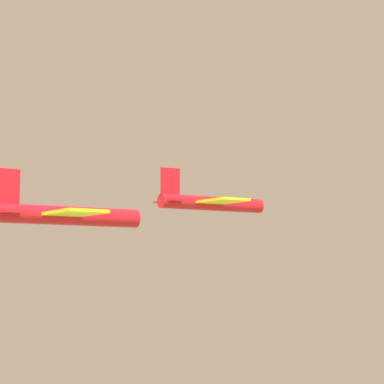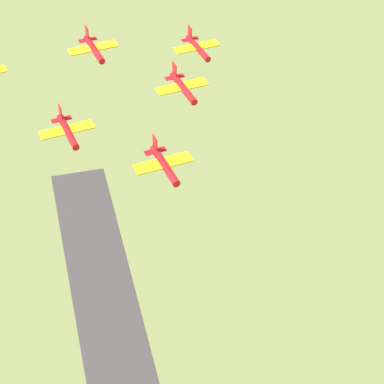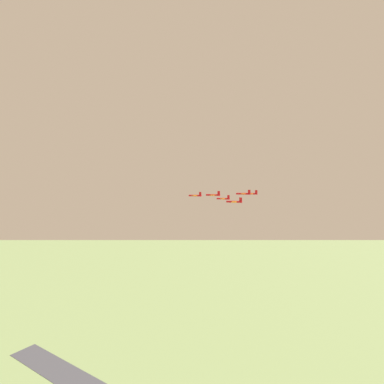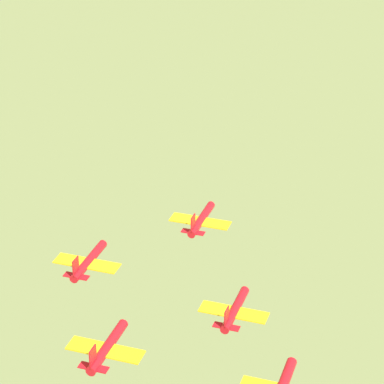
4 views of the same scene
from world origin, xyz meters
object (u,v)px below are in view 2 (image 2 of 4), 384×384
Objects in this scene: jet_0 at (164,164)px; jet_3 at (197,47)px; jet_4 at (93,48)px; jet_1 at (182,87)px; jet_2 at (67,130)px.

jet_0 is 39.05m from jet_3.
jet_4 reaches higher than jet_3.
jet_0 is at bearing 59.53° from jet_1.
jet_1 is 19.51m from jet_4.
jet_0 reaches higher than jet_3.
jet_4 is (30.15, 14.84, 1.70)m from jet_0.
jet_1 is at bearing 120.47° from jet_4.
jet_2 is at bearing 29.54° from jet_3.
jet_0 is 1.00× the size of jet_3.
jet_3 is (19.44, -1.45, -3.32)m from jet_1.
jet_3 is at bearing -180.00° from jet_4.
jet_3 is at bearing -120.47° from jet_0.
jet_0 is at bearing 90.00° from jet_4.
jet_2 is 1.00× the size of jet_4.
jet_3 is at bearing -120.47° from jet_1.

